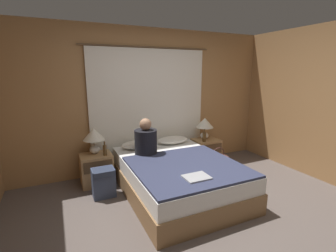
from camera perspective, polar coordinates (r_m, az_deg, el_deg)
The scene contains 17 objects.
ground_plane at distance 3.16m, azimuth 9.46°, elevation -21.38°, with size 16.00×16.00×0.00m, color #564C47.
wall_back at distance 4.42m, azimuth -4.56°, elevation 5.98°, with size 4.82×0.06×2.50m.
curtain_panel at distance 4.39m, azimuth -4.24°, elevation 3.77°, with size 2.33×0.02×2.18m.
bed at distance 3.68m, azimuth 2.06°, elevation -11.70°, with size 1.48×2.05×0.50m.
nightstand_left at distance 4.09m, azimuth -16.39°, elevation -9.64°, with size 0.48×0.41×0.49m.
nightstand_right at distance 4.80m, azimuth 8.85°, elevation -5.92°, with size 0.48×0.41×0.49m.
lamp_left at distance 4.00m, azimuth -17.01°, elevation -2.30°, with size 0.34×0.34×0.41m.
lamp_right at distance 4.72m, azimuth 8.60°, elevation 0.36°, with size 0.34×0.34×0.41m.
pillow_left at distance 4.15m, azimuth -7.01°, elevation -4.30°, with size 0.57×0.35×0.12m.
pillow_right at distance 4.39m, azimuth 1.11°, elevation -3.28°, with size 0.57×0.35×0.12m.
blanket_on_bed at distance 3.33m, azimuth 4.47°, elevation -9.43°, with size 1.42×1.39×0.03m.
person_left_in_bed at distance 3.76m, azimuth -5.24°, elevation -3.38°, with size 0.35×0.35×0.57m.
beer_bottle_on_left_stand at distance 3.91m, azimuth -14.59°, elevation -5.44°, with size 0.06×0.06×0.22m.
beer_bottle_on_right_stand at distance 4.57m, azimuth 8.50°, elevation -2.49°, with size 0.06×0.06×0.24m.
laptop_on_bed at distance 2.97m, azimuth 6.70°, elevation -11.82°, with size 0.30×0.24×0.02m.
backpack_on_floor at distance 3.67m, azimuth -14.88°, elevation -12.35°, with size 0.31×0.25×0.42m.
handbag_on_floor at distance 4.58m, azimuth 11.61°, elevation -8.41°, with size 0.36×0.19×0.43m.
Camera 1 is at (-1.53, -2.14, 1.76)m, focal length 26.00 mm.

